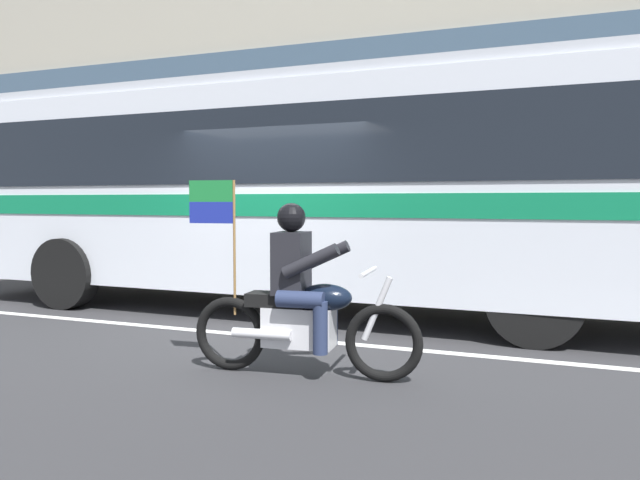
% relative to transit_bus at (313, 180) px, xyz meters
% --- Properties ---
extents(ground_plane, '(60.00, 60.00, 0.00)m').
position_rel_transit_bus_xyz_m(ground_plane, '(-0.05, -1.19, -1.88)').
color(ground_plane, '#2B2B2D').
extents(sidewalk_curb, '(28.00, 3.80, 0.15)m').
position_rel_transit_bus_xyz_m(sidewalk_curb, '(-0.05, 3.91, -1.81)').
color(sidewalk_curb, '#A39E93').
rests_on(sidewalk_curb, ground_plane).
extents(lane_center_stripe, '(26.60, 0.14, 0.01)m').
position_rel_transit_bus_xyz_m(lane_center_stripe, '(-0.05, -1.79, -1.88)').
color(lane_center_stripe, silver).
rests_on(lane_center_stripe, ground_plane).
extents(transit_bus, '(11.21, 2.80, 3.22)m').
position_rel_transit_bus_xyz_m(transit_bus, '(0.00, 0.00, 0.00)').
color(transit_bus, silver).
rests_on(transit_bus, ground_plane).
extents(motorcycle_with_rider, '(2.19, 0.66, 1.78)m').
position_rel_transit_bus_xyz_m(motorcycle_with_rider, '(1.15, -3.11, -1.22)').
color(motorcycle_with_rider, black).
rests_on(motorcycle_with_rider, ground_plane).
extents(fire_hydrant, '(0.22, 0.30, 0.75)m').
position_rel_transit_bus_xyz_m(fire_hydrant, '(2.01, 2.70, -1.36)').
color(fire_hydrant, '#4C8C3F').
rests_on(fire_hydrant, sidewalk_curb).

